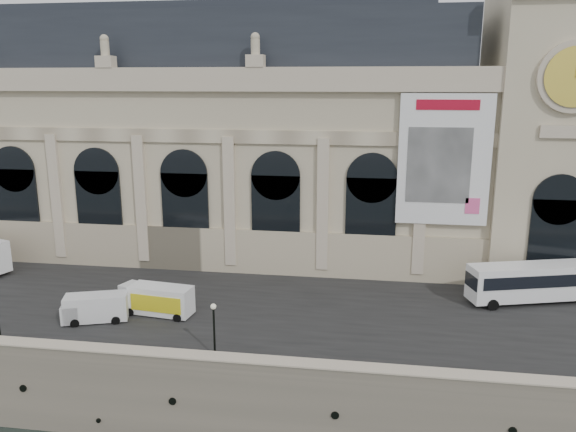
% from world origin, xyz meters
% --- Properties ---
extents(quay, '(160.00, 70.00, 6.00)m').
position_xyz_m(quay, '(0.00, 35.00, 3.00)').
color(quay, gray).
rests_on(quay, ground).
extents(street, '(160.00, 24.00, 0.06)m').
position_xyz_m(street, '(0.00, 14.00, 6.03)').
color(street, '#2D2D2D').
rests_on(street, quay).
extents(parapet, '(160.00, 1.40, 1.21)m').
position_xyz_m(parapet, '(0.00, 0.60, 6.62)').
color(parapet, gray).
rests_on(parapet, quay).
extents(museum, '(69.00, 18.70, 29.10)m').
position_xyz_m(museum, '(-5.98, 30.86, 19.72)').
color(museum, beige).
rests_on(museum, quay).
extents(clock_pavilion, '(13.00, 14.72, 36.70)m').
position_xyz_m(clock_pavilion, '(34.00, 27.93, 23.42)').
color(clock_pavilion, beige).
rests_on(clock_pavilion, quay).
extents(bus_right, '(13.08, 6.18, 3.79)m').
position_xyz_m(bus_right, '(31.64, 17.83, 8.13)').
color(bus_right, white).
rests_on(bus_right, quay).
extents(van_b, '(5.88, 3.71, 2.45)m').
position_xyz_m(van_b, '(-7.85, 7.39, 7.25)').
color(van_b, silver).
rests_on(van_b, quay).
extents(van_c, '(5.42, 3.47, 2.26)m').
position_xyz_m(van_c, '(-4.57, 10.68, 7.15)').
color(van_c, silver).
rests_on(van_c, quay).
extents(box_truck, '(6.96, 3.08, 2.72)m').
position_xyz_m(box_truck, '(-2.78, 9.75, 7.37)').
color(box_truck, white).
rests_on(box_truck, quay).
extents(lamp_right, '(0.44, 0.44, 4.33)m').
position_xyz_m(lamp_right, '(4.53, 2.72, 8.16)').
color(lamp_right, black).
rests_on(lamp_right, quay).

